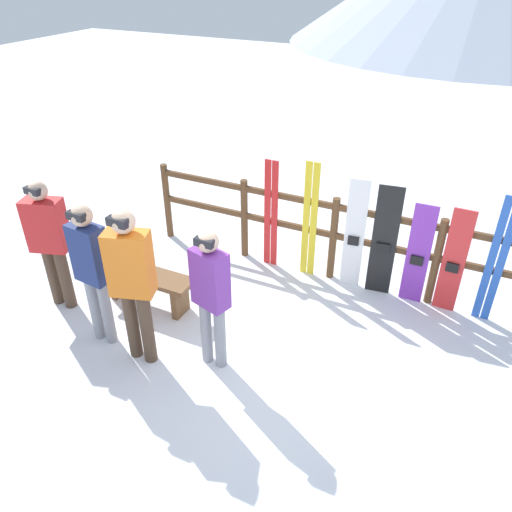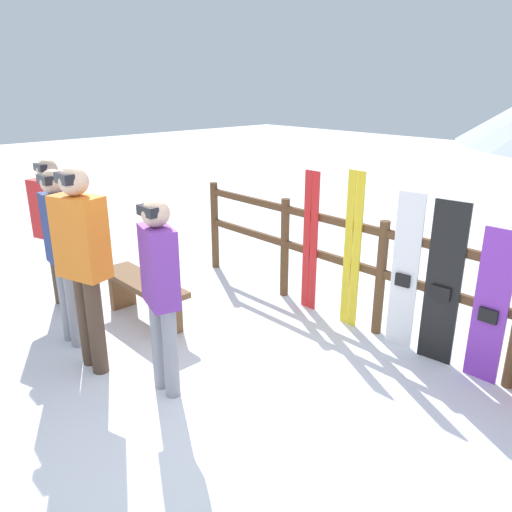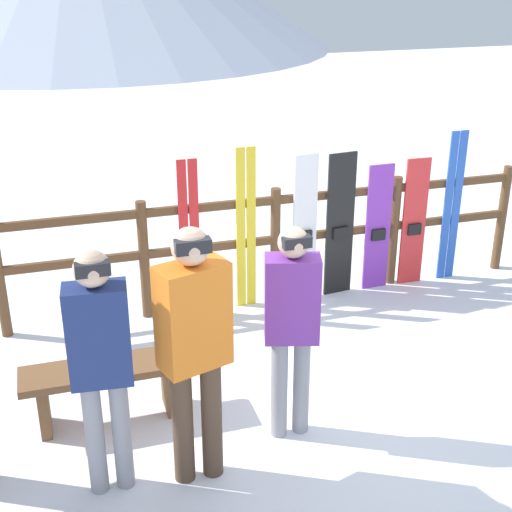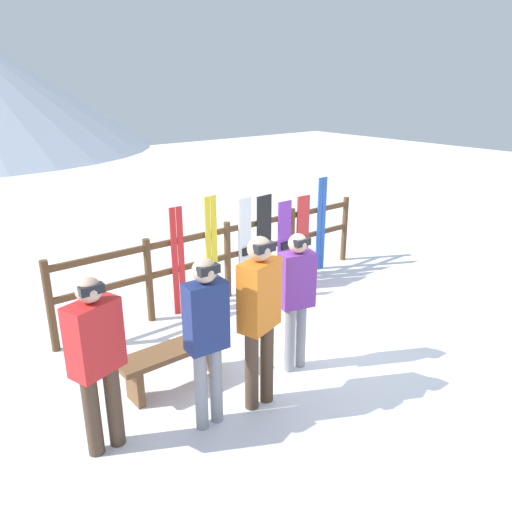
{
  "view_description": "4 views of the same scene",
  "coord_description": "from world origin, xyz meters",
  "px_view_note": "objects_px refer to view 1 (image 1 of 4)",
  "views": [
    {
      "loc": [
        1.58,
        -3.5,
        3.91
      ],
      "look_at": [
        -0.6,
        1.01,
        0.8
      ],
      "focal_mm": 35.0,
      "sensor_mm": 36.0,
      "label": 1
    },
    {
      "loc": [
        2.54,
        -1.94,
        2.46
      ],
      "look_at": [
        -0.61,
        1.0,
        0.95
      ],
      "focal_mm": 35.0,
      "sensor_mm": 36.0,
      "label": 2
    },
    {
      "loc": [
        -2.14,
        -4.17,
        3.33
      ],
      "look_at": [
        -0.48,
        1.22,
        0.91
      ],
      "focal_mm": 50.0,
      "sensor_mm": 36.0,
      "label": 3
    },
    {
      "loc": [
        -4.15,
        -3.71,
        3.2
      ],
      "look_at": [
        -0.37,
        0.98,
        1.06
      ],
      "focal_mm": 35.0,
      "sensor_mm": 36.0,
      "label": 4
    }
  ],
  "objects_px": {
    "bench": "(147,281)",
    "person_purple": "(211,290)",
    "snowboard_red": "(454,262)",
    "person_navy": "(91,265)",
    "person_orange": "(132,277)",
    "person_red": "(49,237)",
    "snowboard_white": "(354,235)",
    "snowboard_black_stripe": "(384,242)",
    "ski_pair_red": "(271,215)",
    "ski_pair_yellow": "(310,221)",
    "snowboard_purple": "(418,255)",
    "ski_pair_blue": "(496,261)"
  },
  "relations": [
    {
      "from": "bench",
      "to": "person_red",
      "type": "height_order",
      "value": "person_red"
    },
    {
      "from": "person_navy",
      "to": "person_red",
      "type": "distance_m",
      "value": 0.98
    },
    {
      "from": "person_red",
      "to": "snowboard_purple",
      "type": "height_order",
      "value": "person_red"
    },
    {
      "from": "person_navy",
      "to": "ski_pair_yellow",
      "type": "distance_m",
      "value": 2.84
    },
    {
      "from": "ski_pair_red",
      "to": "snowboard_black_stripe",
      "type": "relative_size",
      "value": 1.04
    },
    {
      "from": "person_navy",
      "to": "person_red",
      "type": "height_order",
      "value": "person_navy"
    },
    {
      "from": "person_purple",
      "to": "snowboard_white",
      "type": "height_order",
      "value": "person_purple"
    },
    {
      "from": "snowboard_black_stripe",
      "to": "snowboard_purple",
      "type": "height_order",
      "value": "snowboard_black_stripe"
    },
    {
      "from": "person_navy",
      "to": "ski_pair_yellow",
      "type": "relative_size",
      "value": 1.05
    },
    {
      "from": "bench",
      "to": "ski_pair_red",
      "type": "bearing_deg",
      "value": 57.38
    },
    {
      "from": "snowboard_black_stripe",
      "to": "person_purple",
      "type": "bearing_deg",
      "value": -121.31
    },
    {
      "from": "bench",
      "to": "snowboard_red",
      "type": "bearing_deg",
      "value": 24.42
    },
    {
      "from": "snowboard_black_stripe",
      "to": "ski_pair_yellow",
      "type": "bearing_deg",
      "value": 179.81
    },
    {
      "from": "person_purple",
      "to": "snowboard_red",
      "type": "xyz_separation_m",
      "value": [
        2.13,
        2.1,
        -0.28
      ]
    },
    {
      "from": "ski_pair_blue",
      "to": "snowboard_white",
      "type": "bearing_deg",
      "value": -179.88
    },
    {
      "from": "ski_pair_yellow",
      "to": "bench",
      "type": "bearing_deg",
      "value": -135.15
    },
    {
      "from": "snowboard_purple",
      "to": "person_navy",
      "type": "bearing_deg",
      "value": -142.73
    },
    {
      "from": "person_navy",
      "to": "person_orange",
      "type": "relative_size",
      "value": 0.94
    },
    {
      "from": "snowboard_black_stripe",
      "to": "person_orange",
      "type": "bearing_deg",
      "value": -130.59
    },
    {
      "from": "ski_pair_yellow",
      "to": "snowboard_white",
      "type": "bearing_deg",
      "value": -0.31
    },
    {
      "from": "ski_pair_blue",
      "to": "snowboard_black_stripe",
      "type": "bearing_deg",
      "value": -179.85
    },
    {
      "from": "ski_pair_yellow",
      "to": "ski_pair_blue",
      "type": "xyz_separation_m",
      "value": [
        2.29,
        0.0,
        -0.0
      ]
    },
    {
      "from": "snowboard_white",
      "to": "snowboard_black_stripe",
      "type": "bearing_deg",
      "value": -0.0
    },
    {
      "from": "person_purple",
      "to": "person_orange",
      "type": "bearing_deg",
      "value": -160.23
    },
    {
      "from": "person_orange",
      "to": "ski_pair_yellow",
      "type": "bearing_deg",
      "value": 66.44
    },
    {
      "from": "person_navy",
      "to": "person_orange",
      "type": "bearing_deg",
      "value": -5.43
    },
    {
      "from": "person_navy",
      "to": "snowboard_white",
      "type": "height_order",
      "value": "person_navy"
    },
    {
      "from": "snowboard_white",
      "to": "snowboard_red",
      "type": "relative_size",
      "value": 1.1
    },
    {
      "from": "ski_pair_yellow",
      "to": "snowboard_white",
      "type": "distance_m",
      "value": 0.62
    },
    {
      "from": "bench",
      "to": "person_navy",
      "type": "height_order",
      "value": "person_navy"
    },
    {
      "from": "person_purple",
      "to": "snowboard_red",
      "type": "relative_size",
      "value": 1.18
    },
    {
      "from": "person_orange",
      "to": "snowboard_purple",
      "type": "xyz_separation_m",
      "value": [
        2.47,
        2.38,
        -0.4
      ]
    },
    {
      "from": "person_red",
      "to": "snowboard_white",
      "type": "relative_size",
      "value": 1.1
    },
    {
      "from": "bench",
      "to": "person_red",
      "type": "distance_m",
      "value": 1.26
    },
    {
      "from": "snowboard_purple",
      "to": "snowboard_black_stripe",
      "type": "bearing_deg",
      "value": 179.98
    },
    {
      "from": "bench",
      "to": "person_purple",
      "type": "bearing_deg",
      "value": -23.7
    },
    {
      "from": "ski_pair_red",
      "to": "snowboard_red",
      "type": "bearing_deg",
      "value": -0.08
    },
    {
      "from": "snowboard_white",
      "to": "bench",
      "type": "bearing_deg",
      "value": -144.56
    },
    {
      "from": "bench",
      "to": "ski_pair_blue",
      "type": "height_order",
      "value": "ski_pair_blue"
    },
    {
      "from": "ski_pair_yellow",
      "to": "snowboard_red",
      "type": "xyz_separation_m",
      "value": [
        1.85,
        -0.0,
        -0.13
      ]
    },
    {
      "from": "person_orange",
      "to": "bench",
      "type": "bearing_deg",
      "value": 121.99
    },
    {
      "from": "snowboard_white",
      "to": "snowboard_black_stripe",
      "type": "height_order",
      "value": "snowboard_white"
    },
    {
      "from": "ski_pair_red",
      "to": "snowboard_white",
      "type": "bearing_deg",
      "value": -0.16
    },
    {
      "from": "person_orange",
      "to": "ski_pair_blue",
      "type": "xyz_separation_m",
      "value": [
        3.33,
        2.38,
        -0.25
      ]
    },
    {
      "from": "ski_pair_red",
      "to": "snowboard_purple",
      "type": "height_order",
      "value": "ski_pair_red"
    },
    {
      "from": "person_purple",
      "to": "ski_pair_red",
      "type": "relative_size",
      "value": 1.04
    },
    {
      "from": "ski_pair_red",
      "to": "snowboard_white",
      "type": "distance_m",
      "value": 1.18
    },
    {
      "from": "snowboard_red",
      "to": "ski_pair_blue",
      "type": "relative_size",
      "value": 0.85
    },
    {
      "from": "bench",
      "to": "snowboard_purple",
      "type": "distance_m",
      "value": 3.38
    },
    {
      "from": "person_navy",
      "to": "person_orange",
      "type": "distance_m",
      "value": 0.59
    }
  ]
}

